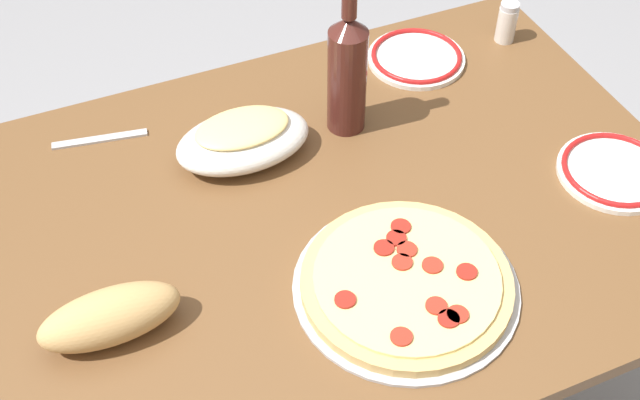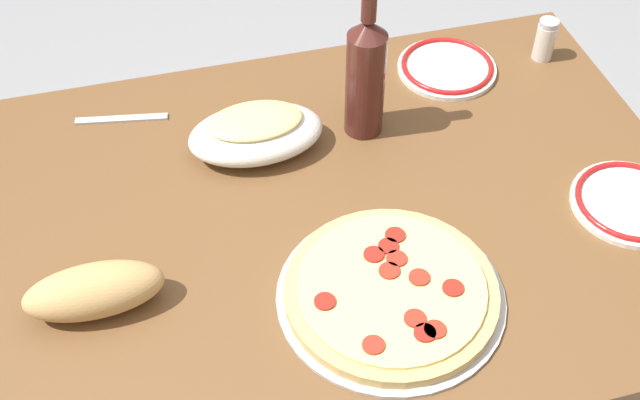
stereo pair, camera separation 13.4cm
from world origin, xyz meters
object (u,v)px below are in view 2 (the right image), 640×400
object	(u,v)px
pepperoni_pizza	(391,292)
spice_shaker	(545,40)
dining_table	(320,259)
side_plate_far	(630,202)
wine_bottle	(366,74)
side_plate_near	(447,67)
baked_pasta_dish	(256,131)
bread_loaf	(94,291)

from	to	relation	value
pepperoni_pizza	spice_shaker	size ratio (longest dim) A/B	4.00
dining_table	side_plate_far	distance (m)	0.53
dining_table	pepperoni_pizza	bearing A→B (deg)	-73.54
wine_bottle	side_plate_far	size ratio (longest dim) A/B	1.54
pepperoni_pizza	side_plate_far	xyz separation A→B (m)	(0.45, 0.08, -0.01)
side_plate_near	side_plate_far	bearing A→B (deg)	-68.85
pepperoni_pizza	wine_bottle	bearing A→B (deg)	79.26
wine_bottle	spice_shaker	distance (m)	0.43
pepperoni_pizza	side_plate_near	size ratio (longest dim) A/B	1.78
side_plate_near	dining_table	bearing A→B (deg)	-138.15
dining_table	side_plate_far	xyz separation A→B (m)	(0.50, -0.12, 0.13)
wine_bottle	side_plate_far	world-z (taller)	wine_bottle
dining_table	side_plate_near	bearing A→B (deg)	41.85
baked_pasta_dish	wine_bottle	world-z (taller)	wine_bottle
dining_table	wine_bottle	size ratio (longest dim) A/B	4.18
bread_loaf	spice_shaker	world-z (taller)	spice_shaker
side_plate_near	bread_loaf	bearing A→B (deg)	-150.24
bread_loaf	dining_table	bearing A→B (deg)	15.29
pepperoni_pizza	side_plate_near	world-z (taller)	pepperoni_pizza
baked_pasta_dish	side_plate_far	world-z (taller)	baked_pasta_dish
wine_bottle	side_plate_near	xyz separation A→B (m)	(0.21, 0.12, -0.11)
pepperoni_pizza	baked_pasta_dish	world-z (taller)	baked_pasta_dish
side_plate_near	spice_shaker	distance (m)	0.20
side_plate_far	spice_shaker	size ratio (longest dim) A/B	2.27
bread_loaf	spice_shaker	bearing A→B (deg)	23.62
baked_pasta_dish	side_plate_near	xyz separation A→B (m)	(0.41, 0.13, -0.03)
baked_pasta_dish	spice_shaker	distance (m)	0.62
wine_bottle	side_plate_near	size ratio (longest dim) A/B	1.56
side_plate_near	bread_loaf	world-z (taller)	bread_loaf
side_plate_near	spice_shaker	size ratio (longest dim) A/B	2.24
dining_table	wine_bottle	xyz separation A→B (m)	(0.13, 0.18, 0.25)
pepperoni_pizza	side_plate_far	bearing A→B (deg)	10.03
side_plate_far	spice_shaker	distance (m)	0.42
dining_table	side_plate_near	xyz separation A→B (m)	(0.34, 0.31, 0.13)
bread_loaf	side_plate_near	bearing A→B (deg)	29.76
baked_pasta_dish	wine_bottle	distance (m)	0.22
wine_bottle	baked_pasta_dish	bearing A→B (deg)	-178.74
pepperoni_pizza	spice_shaker	world-z (taller)	spice_shaker
pepperoni_pizza	side_plate_near	distance (m)	0.58
dining_table	side_plate_far	world-z (taller)	side_plate_far
wine_bottle	pepperoni_pizza	bearing A→B (deg)	-100.74
wine_bottle	bread_loaf	distance (m)	0.58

